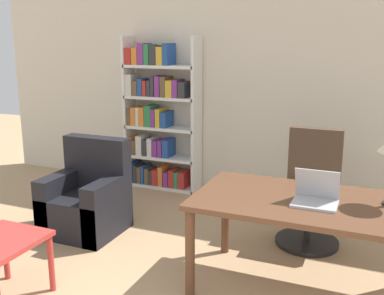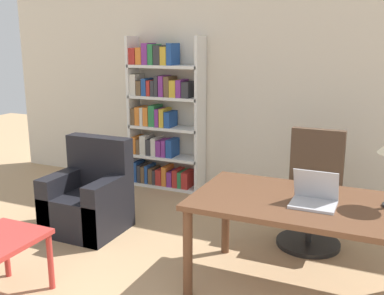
% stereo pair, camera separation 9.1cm
% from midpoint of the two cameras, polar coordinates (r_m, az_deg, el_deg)
% --- Properties ---
extents(wall_back, '(8.00, 0.06, 2.70)m').
position_cam_midpoint_polar(wall_back, '(5.19, 13.91, 7.77)').
color(wall_back, beige).
rests_on(wall_back, ground_plane).
extents(desk, '(1.60, 0.91, 0.72)m').
position_cam_midpoint_polar(desk, '(3.33, 14.94, -8.00)').
color(desk, brown).
rests_on(desk, ground_plane).
extents(laptop, '(0.30, 0.25, 0.24)m').
position_cam_midpoint_polar(laptop, '(3.23, 16.03, -6.10)').
color(laptop, '#B2B2B7').
rests_on(laptop, desk).
extents(office_chair, '(0.57, 0.57, 1.05)m').
position_cam_midpoint_polar(office_chair, '(4.26, 15.62, -5.90)').
color(office_chair, black).
rests_on(office_chair, ground_plane).
extents(armchair, '(0.69, 0.65, 0.90)m').
position_cam_midpoint_polar(armchair, '(4.53, -12.36, -6.62)').
color(armchair, black).
rests_on(armchair, ground_plane).
extents(bookshelf, '(0.96, 0.28, 1.88)m').
position_cam_midpoint_polar(bookshelf, '(5.61, -3.51, 3.65)').
color(bookshelf, white).
rests_on(bookshelf, ground_plane).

